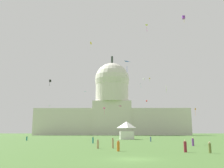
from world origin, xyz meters
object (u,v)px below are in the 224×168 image
object	(u,v)px
kite_pink_low	(104,108)
kite_green_low	(49,106)
person_tan_mid_left	(113,143)
kite_red_mid	(147,101)
kite_cyan_mid	(141,84)
kite_blue_mid	(126,63)
person_denim_back_left	(151,139)
kite_magenta_low	(121,106)
event_tent	(127,130)
person_purple_front_center	(193,142)
person_olive_edge_west	(210,148)
person_teal_aisle_center	(27,138)
kite_yellow_high_b	(91,44)
kite_orange_low	(195,110)
kite_lime_mid	(166,88)
person_tan_back_right	(98,144)
kite_turquoise_mid	(85,92)
kite_violet_high	(184,17)
person_maroon_front_right	(185,147)
kite_yellow_high	(148,25)
kite_white_high	(144,79)
kite_gold_high	(150,79)
person_orange_mid_right	(118,146)
capitol_building	(112,108)
person_teal_front_left	(93,140)
kite_black_mid	(50,81)

from	to	relation	value
kite_pink_low	kite_green_low	bearing A→B (deg)	-18.05
person_tan_mid_left	kite_red_mid	bearing A→B (deg)	-84.97
kite_cyan_mid	kite_blue_mid	size ratio (longest dim) A/B	0.76
person_denim_back_left	kite_magenta_low	xyz separation A→B (m)	(-7.38, 34.74, 12.76)
person_tan_mid_left	person_denim_back_left	bearing A→B (deg)	-94.76
event_tent	person_purple_front_center	bearing A→B (deg)	-77.66
person_olive_edge_west	kite_pink_low	world-z (taller)	kite_pink_low
person_teal_aisle_center	kite_yellow_high_b	size ratio (longest dim) A/B	0.36
event_tent	kite_cyan_mid	world-z (taller)	kite_cyan_mid
kite_orange_low	person_teal_aisle_center	bearing A→B (deg)	69.95
person_tan_mid_left	kite_lime_mid	world-z (taller)	kite_lime_mid
person_tan_back_right	kite_green_low	size ratio (longest dim) A/B	0.90
kite_turquoise_mid	kite_orange_low	distance (m)	82.80
person_teal_aisle_center	person_purple_front_center	size ratio (longest dim) A/B	0.89
person_purple_front_center	kite_green_low	distance (m)	104.72
kite_orange_low	kite_violet_high	world-z (taller)	kite_violet_high
person_maroon_front_right	event_tent	bearing A→B (deg)	7.47
person_purple_front_center	kite_yellow_high	bearing A→B (deg)	-93.76
person_purple_front_center	kite_yellow_high_b	distance (m)	86.74
person_olive_edge_west	kite_white_high	distance (m)	145.17
person_tan_back_right	kite_red_mid	world-z (taller)	kite_red_mid
kite_turquoise_mid	kite_gold_high	size ratio (longest dim) A/B	1.50
person_olive_edge_west	kite_violet_high	xyz separation A→B (m)	(9.62, 41.02, 38.13)
person_tan_mid_left	kite_lime_mid	bearing A→B (deg)	-90.36
person_purple_front_center	event_tent	bearing A→B (deg)	-83.07
kite_violet_high	kite_white_high	distance (m)	98.61
kite_green_low	kite_lime_mid	bearing A→B (deg)	68.80
person_teal_aisle_center	kite_gold_high	distance (m)	121.68
person_purple_front_center	kite_green_low	size ratio (longest dim) A/B	0.98
kite_turquoise_mid	person_purple_front_center	bearing A→B (deg)	105.07
person_orange_mid_right	kite_yellow_high	xyz separation A→B (m)	(12.49, 55.51, 43.19)
person_tan_back_right	person_olive_edge_west	world-z (taller)	person_tan_back_right
person_teal_aisle_center	kite_yellow_high	bearing A→B (deg)	69.86
capitol_building	kite_white_high	xyz separation A→B (m)	(22.89, -34.65, 17.38)
kite_lime_mid	person_purple_front_center	bearing A→B (deg)	-44.96
person_orange_mid_right	kite_pink_low	size ratio (longest dim) A/B	0.52
person_teal_aisle_center	person_olive_edge_west	distance (m)	62.31
kite_magenta_low	person_maroon_front_right	bearing A→B (deg)	-135.61
kite_turquoise_mid	kite_orange_low	xyz separation A→B (m)	(59.63, -54.80, -17.26)
person_teal_aisle_center	person_purple_front_center	distance (m)	53.09
person_tan_back_right	person_teal_aisle_center	world-z (taller)	person_tan_back_right
kite_green_low	person_teal_aisle_center	bearing A→B (deg)	-38.74
kite_blue_mid	kite_green_low	xyz separation A→B (m)	(-39.90, 74.54, -4.17)
person_olive_edge_west	person_purple_front_center	world-z (taller)	person_purple_front_center
kite_violet_high	person_denim_back_left	bearing A→B (deg)	-77.76
person_teal_front_left	kite_magenta_low	size ratio (longest dim) A/B	0.89
kite_orange_low	kite_blue_mid	distance (m)	65.98
person_teal_front_left	person_tan_back_right	bearing A→B (deg)	-29.06
kite_blue_mid	kite_black_mid	distance (m)	50.52
capitol_building	kite_pink_low	distance (m)	103.83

